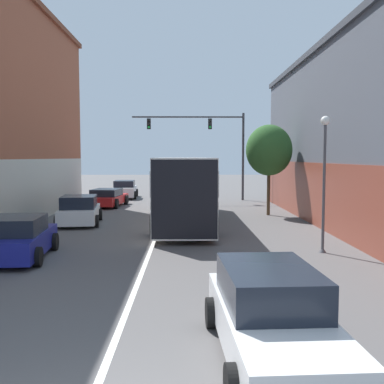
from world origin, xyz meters
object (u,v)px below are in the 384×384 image
Objects in this scene: parked_car_left_distant at (16,239)px; parked_car_left_far at (125,190)px; parked_car_left_mid at (107,198)px; traffic_signal_gantry at (210,137)px; parked_car_left_near at (79,211)px; hatchback_foreground at (271,316)px; street_lamp at (324,174)px; bus at (184,186)px; street_tree_near at (269,150)px.

parked_car_left_far is at bearing -6.31° from parked_car_left_distant.
parked_car_left_mid is 15.50m from parked_car_left_distant.
traffic_signal_gantry is at bearing -108.16° from parked_car_left_far.
parked_car_left_near is 7.58m from parked_car_left_distant.
hatchback_foreground is 29.69m from parked_car_left_far.
parked_car_left_far is at bearing 164.99° from traffic_signal_gantry.
street_lamp is (10.04, -14.64, 2.14)m from parked_car_left_mid.
bus is 2.84× the size of hatchback_foreground.
bus is 15.69m from hatchback_foreground.
street_lamp is 10.14m from street_tree_near.
parked_car_left_near is 10.92m from street_tree_near.
street_tree_near is at bearing -47.91° from parked_car_left_distant.
street_lamp is (10.25, 0.86, 2.06)m from parked_car_left_distant.
parked_car_left_distant is (-5.40, -8.34, -1.18)m from bus.
parked_car_left_far is 1.03× the size of parked_car_left_distant.
street_tree_near is at bearing -72.25° from traffic_signal_gantry.
parked_car_left_distant is at bearing -174.53° from parked_car_left_mid.
parked_car_left_near is at bearing 97.90° from bus.
traffic_signal_gantry is 9.50m from street_tree_near.
parked_car_left_near reaches higher than parked_car_left_mid.
parked_car_left_distant is (-0.50, -21.75, -0.02)m from parked_car_left_far.
hatchback_foreground reaches higher than parked_car_left_distant.
hatchback_foreground reaches higher than parked_car_left_near.
parked_car_left_near is at bearing -161.23° from street_tree_near.
bus is at bearing 2.75° from hatchback_foreground.
street_lamp is at bearing -90.21° from parked_car_left_distant.
street_tree_near is at bearing -108.29° from parked_car_left_mid.
parked_car_left_distant is at bearing 146.55° from bus.
parked_car_left_near is at bearing -6.83° from parked_car_left_distant.
traffic_signal_gantry is at bearing -9.89° from bus.
parked_car_left_far is 21.76m from parked_car_left_distant.
street_tree_near reaches higher than street_lamp.
bus is 8.96m from street_lamp.
hatchback_foreground reaches higher than parked_car_left_far.
street_tree_near is at bearing -78.39° from parked_car_left_near.
hatchback_foreground is 1.10× the size of parked_car_left_near.
street_lamp is (3.31, 8.09, 2.04)m from hatchback_foreground.
bus is at bearing -163.10° from parked_car_left_far.
parked_car_left_mid is (-0.04, 7.93, -0.08)m from parked_car_left_near.
bus is 8.94m from parked_car_left_mid.
parked_car_left_distant is at bearing 171.00° from parked_car_left_near.
parked_car_left_mid is (-6.73, 22.73, -0.10)m from hatchback_foreground.
parked_car_left_far is at bearing 115.01° from street_lamp.
parked_car_left_mid is at bearing 124.44° from street_lamp.
traffic_signal_gantry reaches higher than street_lamp.
parked_car_left_distant is at bearing -175.22° from street_lamp.
hatchback_foreground is 10.02m from parked_car_left_distant.
parked_car_left_mid is 11.39m from street_tree_near.
traffic_signal_gantry reaches higher than bus.
parked_car_left_mid is 0.85× the size of street_tree_near.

